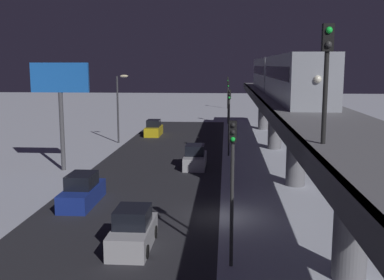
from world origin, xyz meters
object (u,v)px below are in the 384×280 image
at_px(sedan_silver_2, 195,158).
at_px(sedan_blue, 82,192).
at_px(traffic_light_far, 228,96).
at_px(traffic_light_distant, 228,88).
at_px(sedan_silver, 133,232).
at_px(traffic_light_mid, 229,113).
at_px(subway_train, 280,74).
at_px(rail_signal, 327,63).
at_px(traffic_light_near, 232,173).
at_px(commercial_billboard, 60,88).
at_px(sedan_yellow, 154,129).

xyz_separation_m(sedan_silver_2, sedan_blue, (6.40, 11.18, -0.00)).
relative_size(traffic_light_far, traffic_light_distant, 1.00).
xyz_separation_m(sedan_silver, traffic_light_far, (-4.70, -48.21, 3.41)).
height_order(sedan_blue, traffic_light_distant, traffic_light_distant).
bearing_deg(sedan_blue, traffic_light_far, -102.63).
bearing_deg(sedan_blue, traffic_light_mid, -119.38).
height_order(subway_train, traffic_light_mid, subway_train).
distance_m(rail_signal, sedan_silver, 12.23).
distance_m(traffic_light_near, traffic_light_distant, 74.99).
relative_size(rail_signal, sedan_silver, 0.98).
distance_m(sedan_silver_2, traffic_light_near, 20.16).
height_order(rail_signal, traffic_light_distant, rail_signal).
bearing_deg(traffic_light_near, traffic_light_mid, -90.00).
relative_size(traffic_light_distant, commercial_billboard, 0.72).
bearing_deg(sedan_yellow, traffic_light_near, 103.91).
xyz_separation_m(traffic_light_near, traffic_light_mid, (0.00, -25.00, 0.00)).
height_order(subway_train, rail_signal, rail_signal).
relative_size(sedan_blue, traffic_light_distant, 0.74).
distance_m(traffic_light_distant, commercial_billboard, 58.93).
bearing_deg(rail_signal, traffic_light_distant, -87.79).
relative_size(subway_train, traffic_light_distant, 5.76).
bearing_deg(traffic_light_far, subway_train, 101.23).
distance_m(sedan_silver, commercial_billboard, 19.36).
xyz_separation_m(subway_train, sedan_blue, (14.11, 17.27, -7.02)).
height_order(traffic_light_near, traffic_light_far, same).
height_order(sedan_yellow, sedan_blue, same).
relative_size(traffic_light_mid, commercial_billboard, 0.72).
bearing_deg(sedan_silver, commercial_billboard, 119.71).
relative_size(sedan_silver, traffic_light_far, 0.64).
distance_m(traffic_light_far, commercial_billboard, 35.17).
bearing_deg(sedan_silver_2, subway_train, 38.29).
height_order(subway_train, sedan_blue, subway_train).
relative_size(sedan_yellow, sedan_blue, 0.87).
distance_m(traffic_light_mid, commercial_billboard, 15.82).
bearing_deg(sedan_blue, rail_signal, 136.17).
height_order(rail_signal, sedan_yellow, rail_signal).
distance_m(sedan_blue, traffic_light_near, 13.03).
relative_size(sedan_silver, sedan_blue, 0.86).
distance_m(sedan_silver, sedan_blue, 8.12).
bearing_deg(sedan_silver, rail_signal, -33.60).
xyz_separation_m(sedan_yellow, traffic_light_distant, (-9.30, -37.43, 3.40)).
distance_m(rail_signal, sedan_blue, 18.84).
bearing_deg(sedan_silver, traffic_light_near, -20.76).
height_order(subway_train, traffic_light_far, subway_train).
distance_m(subway_train, traffic_light_near, 26.44).
height_order(traffic_light_near, traffic_light_mid, same).
bearing_deg(sedan_blue, subway_train, -129.25).
xyz_separation_m(sedan_yellow, commercial_billboard, (4.52, 19.80, 6.03)).
bearing_deg(traffic_light_distant, sedan_yellow, 76.05).
xyz_separation_m(rail_signal, traffic_light_near, (3.02, -3.35, -4.57)).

